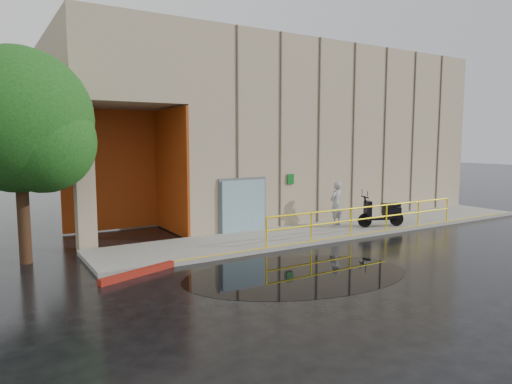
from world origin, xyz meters
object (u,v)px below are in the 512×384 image
scooter (382,205)px  tree_near (24,126)px  red_curb (138,273)px  person (336,203)px

scooter → tree_near: bearing=-169.1°
red_curb → scooter: bearing=5.7°
person → scooter: person is taller
person → tree_near: size_ratio=0.29×
red_curb → tree_near: 5.52m
scooter → red_curb: scooter is taller
scooter → red_curb: bearing=-155.0°
person → scooter: 1.86m
tree_near → person: bearing=-3.5°
person → scooter: (1.42, -1.20, -0.04)m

